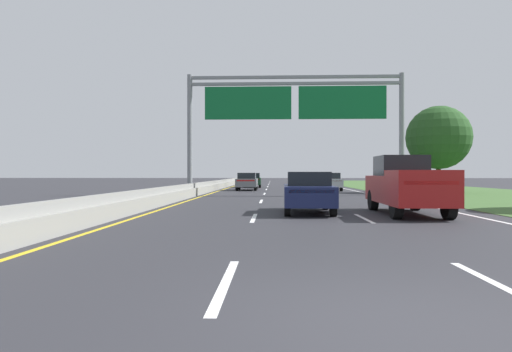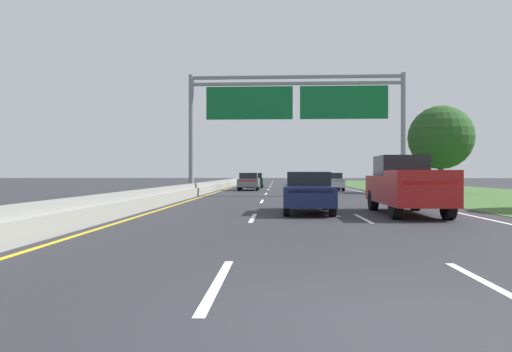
{
  "view_description": "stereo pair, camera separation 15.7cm",
  "coord_description": "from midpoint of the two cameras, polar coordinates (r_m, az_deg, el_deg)",
  "views": [
    {
      "loc": [
        -1.19,
        -4.59,
        1.51
      ],
      "look_at": [
        -1.94,
        14.67,
        1.4
      ],
      "focal_mm": 31.29,
      "sensor_mm": 36.0,
      "label": 1
    },
    {
      "loc": [
        -1.03,
        -4.59,
        1.51
      ],
      "look_at": [
        -1.94,
        14.67,
        1.4
      ],
      "focal_mm": 31.29,
      "sensor_mm": 36.0,
      "label": 2
    }
  ],
  "objects": [
    {
      "name": "ground_plane",
      "position": [
        39.63,
        4.31,
        -1.86
      ],
      "size": [
        220.0,
        220.0,
        0.0
      ],
      "primitive_type": "plane",
      "color": "#2B2B30"
    },
    {
      "name": "lane_striping",
      "position": [
        39.18,
        4.33,
        -1.88
      ],
      "size": [
        11.96,
        106.0,
        0.01
      ],
      "color": "white",
      "rests_on": "ground"
    },
    {
      "name": "grass_verge_right",
      "position": [
        42.38,
        23.53,
        -1.73
      ],
      "size": [
        14.0,
        110.0,
        0.02
      ],
      "primitive_type": "cube",
      "color": "#3D602D",
      "rests_on": "ground"
    },
    {
      "name": "median_barrier_concrete",
      "position": [
        39.99,
        -5.19,
        -1.34
      ],
      "size": [
        0.6,
        110.0,
        0.85
      ],
      "color": "gray",
      "rests_on": "ground"
    },
    {
      "name": "overhead_sign_gantry",
      "position": [
        31.32,
        5.32,
        8.62
      ],
      "size": [
        15.06,
        0.42,
        8.43
      ],
      "color": "gray",
      "rests_on": "ground"
    },
    {
      "name": "pickup_truck_red",
      "position": [
        17.43,
        18.88,
        -1.12
      ],
      "size": [
        2.08,
        5.43,
        2.2
      ],
      "rotation": [
        0.0,
        0.0,
        1.56
      ],
      "color": "maroon",
      "rests_on": "ground"
    },
    {
      "name": "car_grey_left_lane_sedan",
      "position": [
        40.25,
        -0.81,
        -0.66
      ],
      "size": [
        1.85,
        4.41,
        1.57
      ],
      "rotation": [
        0.0,
        0.0,
        1.58
      ],
      "color": "slate",
      "rests_on": "ground"
    },
    {
      "name": "car_silver_right_lane_sedan",
      "position": [
        39.89,
        9.79,
        -0.68
      ],
      "size": [
        1.93,
        4.44,
        1.57
      ],
      "rotation": [
        0.0,
        0.0,
        1.55
      ],
      "color": "#B2B5BA",
      "rests_on": "ground"
    },
    {
      "name": "car_navy_centre_lane_sedan",
      "position": [
        17.25,
        6.88,
        -1.98
      ],
      "size": [
        1.93,
        4.45,
        1.57
      ],
      "rotation": [
        0.0,
        0.0,
        1.55
      ],
      "color": "#161E47",
      "rests_on": "ground"
    },
    {
      "name": "car_darkgreen_left_lane_sedan",
      "position": [
        48.29,
        -0.07,
        -0.5
      ],
      "size": [
        1.89,
        4.43,
        1.57
      ],
      "rotation": [
        0.0,
        0.0,
        1.59
      ],
      "color": "#193D23",
      "rests_on": "ground"
    },
    {
      "name": "roadside_tree_mid",
      "position": [
        37.89,
        22.66,
        4.56
      ],
      "size": [
        4.98,
        4.98,
        6.82
      ],
      "color": "#4C3823",
      "rests_on": "ground"
    }
  ]
}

